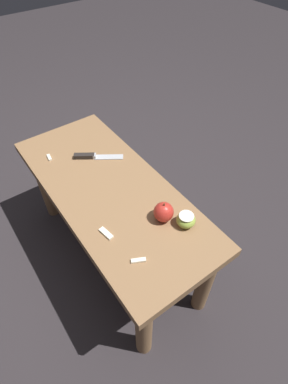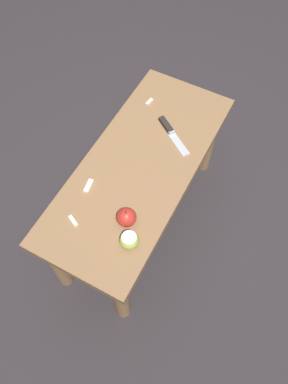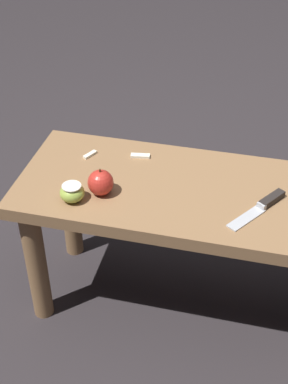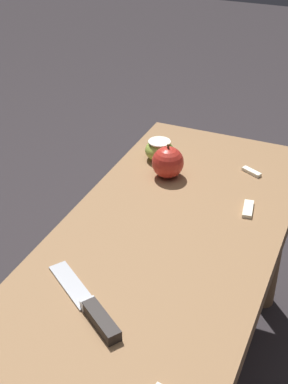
% 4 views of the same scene
% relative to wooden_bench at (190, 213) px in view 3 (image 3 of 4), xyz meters
% --- Properties ---
extents(ground_plane, '(8.00, 8.00, 0.00)m').
position_rel_wooden_bench_xyz_m(ground_plane, '(0.00, 0.00, -0.39)').
color(ground_plane, '#2D282B').
extents(wooden_bench, '(1.01, 0.42, 0.48)m').
position_rel_wooden_bench_xyz_m(wooden_bench, '(0.00, 0.00, 0.00)').
color(wooden_bench, olive).
rests_on(wooden_bench, ground_plane).
extents(knife, '(0.15, 0.19, 0.02)m').
position_rel_wooden_bench_xyz_m(knife, '(-0.21, 0.03, 0.10)').
color(knife, '#B7BABF').
rests_on(knife, wooden_bench).
extents(apple_whole, '(0.07, 0.07, 0.08)m').
position_rel_wooden_bench_xyz_m(apple_whole, '(0.24, 0.08, 0.13)').
color(apple_whole, red).
rests_on(apple_whole, wooden_bench).
extents(apple_cut, '(0.07, 0.07, 0.05)m').
position_rel_wooden_bench_xyz_m(apple_cut, '(0.31, 0.13, 0.12)').
color(apple_cut, '#9EB747').
rests_on(apple_cut, wooden_bench).
extents(apple_slice_near_knife, '(0.06, 0.03, 0.01)m').
position_rel_wooden_bench_xyz_m(apple_slice_near_knife, '(0.18, -0.12, 0.09)').
color(apple_slice_near_knife, white).
rests_on(apple_slice_near_knife, wooden_bench).
extents(apple_slice_center, '(0.03, 0.05, 0.01)m').
position_rel_wooden_bench_xyz_m(apple_slice_center, '(0.33, -0.09, 0.09)').
color(apple_slice_center, white).
rests_on(apple_slice_center, wooden_bench).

